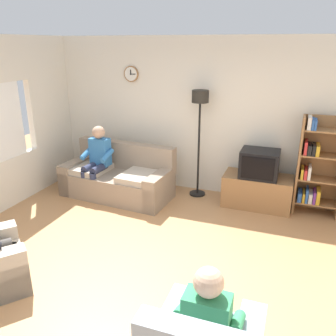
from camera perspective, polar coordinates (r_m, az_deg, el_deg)
ground_plane at (r=4.41m, az=-3.43°, el=-16.06°), size 12.00×12.00×0.00m
back_wall_assembly at (r=6.23m, az=6.27°, el=8.23°), size 6.20×0.17×2.70m
couch at (r=6.25m, az=-8.12°, el=-1.74°), size 1.96×1.01×0.90m
tv_stand at (r=6.00m, az=14.29°, el=-3.63°), size 1.10×0.56×0.53m
tv at (r=5.80m, az=14.66°, el=0.68°), size 0.60×0.49×0.44m
bookshelf at (r=5.88m, az=23.09°, el=0.15°), size 0.68×0.36×1.55m
floor_lamp at (r=5.92m, az=5.18°, el=8.66°), size 0.28×0.28×1.85m
person_on_couch at (r=6.19m, az=-11.48°, el=1.65°), size 0.53×0.56×1.24m
person_in_right_armchair at (r=2.90m, az=6.71°, el=-23.33°), size 0.51×0.54×1.12m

